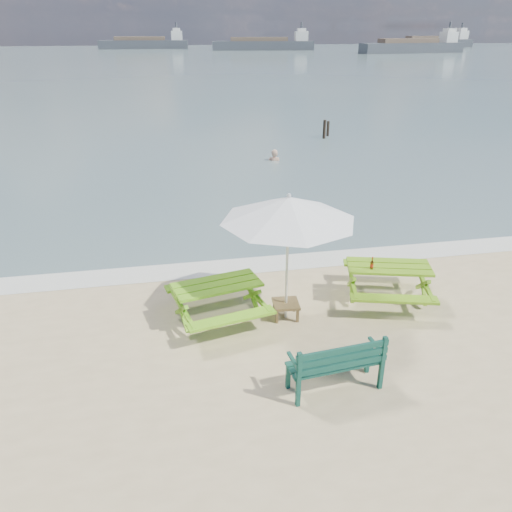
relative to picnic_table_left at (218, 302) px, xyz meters
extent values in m
plane|color=slate|center=(1.45, 82.73, -0.39)|extent=(300.00, 300.00, 0.00)
cube|color=silver|center=(1.45, 2.33, -0.38)|extent=(22.00, 0.90, 0.01)
cube|color=#68AE1A|center=(0.00, 0.00, 0.40)|extent=(1.84, 1.15, 0.05)
cube|color=#68AE1A|center=(-0.17, 0.78, 0.08)|extent=(1.73, 0.66, 0.05)
cube|color=#68AE1A|center=(0.17, -0.78, 0.08)|extent=(1.73, 0.66, 0.05)
cube|color=#68AE1A|center=(0.00, 0.00, -0.03)|extent=(1.77, 1.29, 0.72)
cube|color=#679B17|center=(3.67, 0.11, 0.41)|extent=(1.88, 1.24, 0.05)
cube|color=#679B17|center=(3.88, 0.89, 0.08)|extent=(1.74, 0.75, 0.05)
cube|color=#679B17|center=(3.45, -0.67, 0.08)|extent=(1.74, 0.75, 0.05)
cube|color=#679B17|center=(3.67, 0.11, -0.03)|extent=(1.82, 1.36, 0.73)
cube|color=#0E3B30|center=(1.60, -2.44, 0.09)|extent=(1.59, 0.62, 0.04)
cube|color=#0E3B30|center=(1.63, -2.69, 0.36)|extent=(1.55, 0.20, 0.40)
cube|color=#0E3B30|center=(1.60, -2.44, -0.15)|extent=(1.49, 0.68, 0.49)
cube|color=brown|center=(1.36, -0.18, -0.08)|extent=(0.56, 0.56, 0.05)
cube|color=brown|center=(1.36, -0.18, -0.25)|extent=(0.50, 0.50, 0.29)
cylinder|color=silver|center=(1.36, -0.18, 0.85)|extent=(0.05, 0.05, 2.49)
cone|color=white|center=(1.36, -0.18, 1.94)|extent=(2.81, 2.81, 0.47)
cylinder|color=#9A4E16|center=(3.23, 0.02, 0.51)|extent=(0.07, 0.07, 0.16)
cylinder|color=#9A4E16|center=(3.23, 0.02, 0.66)|extent=(0.03, 0.03, 0.07)
cylinder|color=#B31F14|center=(3.23, 0.02, 0.51)|extent=(0.07, 0.07, 0.06)
imported|color=tan|center=(4.05, 12.66, -0.75)|extent=(0.73, 0.62, 1.71)
cylinder|color=black|center=(7.68, 16.77, -0.01)|extent=(0.16, 0.16, 1.17)
cylinder|color=black|center=(8.08, 17.37, -0.10)|extent=(0.14, 0.14, 0.99)
cube|color=#3A3D44|center=(75.48, 129.44, 0.61)|extent=(24.41, 7.05, 2.20)
cube|color=silver|center=(84.56, 130.61, 2.81)|extent=(3.25, 3.35, 2.20)
cube|color=#3A3D44|center=(26.11, 122.25, 0.61)|extent=(25.21, 7.21, 2.20)
cube|color=silver|center=(35.49, 121.02, 2.81)|extent=(3.35, 3.36, 2.20)
cube|color=#3A3D44|center=(-2.92, 135.67, 0.61)|extent=(23.07, 5.86, 2.20)
cube|color=silver|center=(5.72, 134.96, 2.81)|extent=(2.98, 3.21, 2.20)
cube|color=#3A3D44|center=(55.42, 101.70, 0.61)|extent=(24.67, 7.17, 2.20)
cube|color=silver|center=(64.59, 102.92, 2.81)|extent=(3.29, 3.36, 2.20)
camera|label=1|loc=(-0.88, -8.64, 5.01)|focal=35.00mm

